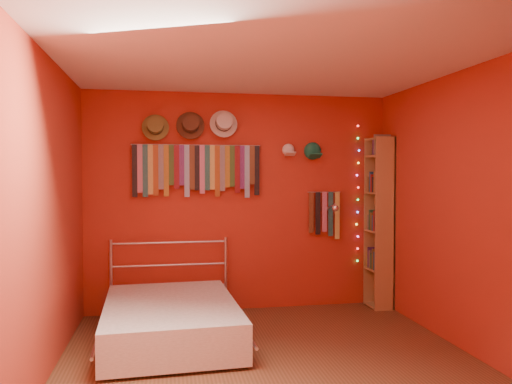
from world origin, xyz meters
TOP-DOWN VIEW (x-y plane):
  - ground at (0.00, 0.00)m, footprint 3.50×3.50m
  - back_wall at (0.00, 1.75)m, footprint 3.50×0.02m
  - right_wall at (1.75, 0.00)m, footprint 0.02×3.50m
  - left_wall at (-1.75, 0.00)m, footprint 0.02×3.50m
  - ceiling at (0.00, 0.00)m, footprint 3.50×3.50m
  - tie_rack at (-0.51, 1.68)m, footprint 1.45×0.03m
  - small_tie_rack at (1.00, 1.69)m, footprint 0.40×0.03m
  - fedora_olive at (-0.96, 1.65)m, footprint 0.30×0.16m
  - fedora_brown at (-0.57, 1.65)m, footprint 0.32×0.17m
  - fedora_white at (-0.20, 1.65)m, footprint 0.31×0.17m
  - cap_white at (0.56, 1.70)m, footprint 0.16×0.20m
  - cap_green at (0.85, 1.70)m, footprint 0.19×0.24m
  - fairy_lights at (1.42, 1.71)m, footprint 0.05×0.02m
  - reading_lamp at (1.05, 1.49)m, footprint 0.08×0.33m
  - bookshelf at (1.66, 1.53)m, footprint 0.25×0.34m
  - bed at (-0.81, 0.75)m, footprint 1.36×1.80m

SIDE VIEW (x-z plane):
  - ground at x=0.00m, z-range 0.00..0.00m
  - bed at x=-0.81m, z-range -0.23..0.63m
  - bookshelf at x=1.66m, z-range 0.02..2.02m
  - small_tie_rack at x=1.00m, z-range 0.84..1.40m
  - reading_lamp at x=1.05m, z-range 1.14..1.23m
  - back_wall at x=0.00m, z-range 0.00..2.50m
  - right_wall at x=1.75m, z-range 0.00..2.50m
  - left_wall at x=-1.75m, z-range 0.00..2.50m
  - fairy_lights at x=1.42m, z-range 0.51..2.16m
  - tie_rack at x=-0.51m, z-range 1.34..1.95m
  - cap_green at x=0.85m, z-range 1.75..1.94m
  - cap_white at x=0.56m, z-range 1.77..1.93m
  - fedora_olive at x=-0.96m, z-range 1.95..2.24m
  - fedora_brown at x=-0.57m, z-range 1.97..2.28m
  - fedora_white at x=-0.20m, z-range 2.00..2.31m
  - ceiling at x=0.00m, z-range 2.49..2.51m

